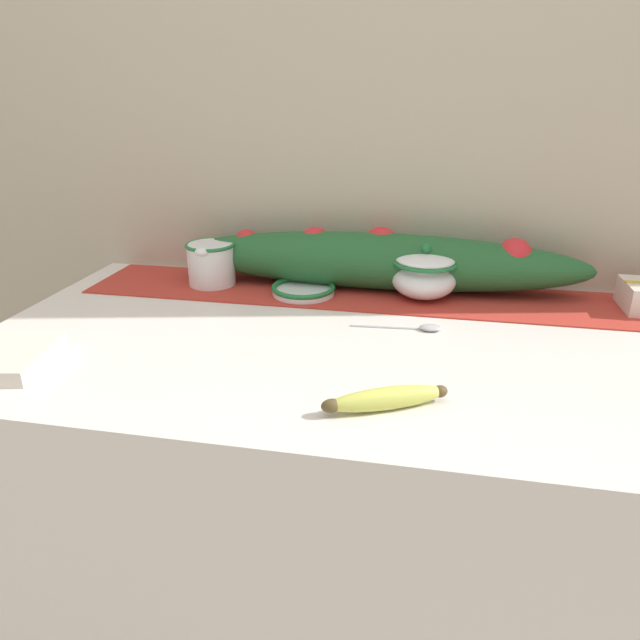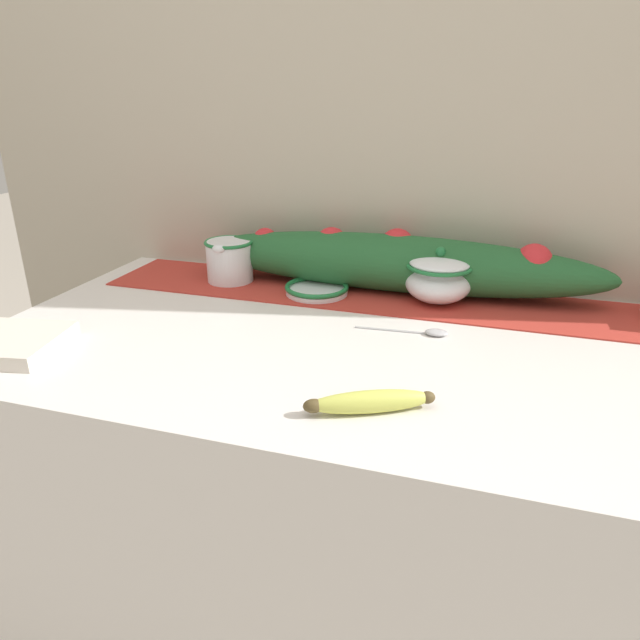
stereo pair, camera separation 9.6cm
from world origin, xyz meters
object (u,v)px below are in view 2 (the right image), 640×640
object	(u,v)px
small_dish	(317,289)
banana	(370,402)
spoon	(431,332)
napkin_stack	(12,343)
cream_pitcher	(230,259)
sugar_bowl	(439,278)

from	to	relation	value
small_dish	banana	distance (m)	0.49
small_dish	banana	xyz separation A→B (m)	(0.22, -0.44, 0.00)
spoon	napkin_stack	xyz separation A→B (m)	(-0.67, -0.28, 0.01)
banana	spoon	distance (m)	0.30
cream_pitcher	banana	bearing A→B (deg)	-47.19
sugar_bowl	small_dish	world-z (taller)	sugar_bowl
sugar_bowl	small_dish	bearing A→B (deg)	-173.75
sugar_bowl	spoon	bearing A→B (deg)	-86.98
sugar_bowl	napkin_stack	xyz separation A→B (m)	(-0.66, -0.45, -0.04)
cream_pitcher	spoon	size ratio (longest dim) A/B	0.75
cream_pitcher	banana	xyz separation A→B (m)	(0.43, -0.47, -0.04)
cream_pitcher	small_dish	world-z (taller)	cream_pitcher
cream_pitcher	small_dish	bearing A→B (deg)	-7.54
sugar_bowl	small_dish	xyz separation A→B (m)	(-0.25, -0.03, -0.04)
sugar_bowl	napkin_stack	world-z (taller)	sugar_bowl
banana	cream_pitcher	bearing A→B (deg)	132.81
small_dish	spoon	bearing A→B (deg)	-28.69
banana	spoon	bearing A→B (deg)	80.86
sugar_bowl	banana	world-z (taller)	sugar_bowl
sugar_bowl	spoon	world-z (taller)	sugar_bowl
banana	spoon	xyz separation A→B (m)	(0.05, 0.29, -0.01)
napkin_stack	small_dish	bearing A→B (deg)	45.93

